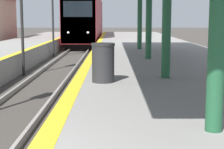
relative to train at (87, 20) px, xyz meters
name	(u,v)px	position (x,y,z in m)	size (l,w,h in m)	color
train	(87,20)	(0.00, 0.00, 0.00)	(2.62, 18.10, 4.57)	black
signal_far	(53,5)	(-1.22, -12.77, 0.91)	(0.36, 0.31, 4.64)	black
trash_bin	(104,63)	(2.27, -27.62, -0.94)	(0.55, 0.55, 0.92)	#262628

